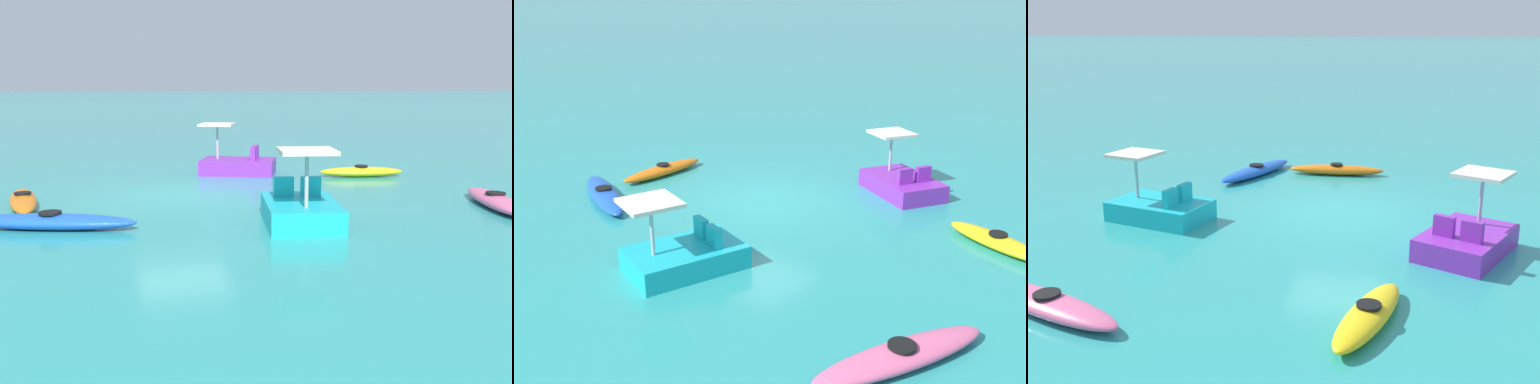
% 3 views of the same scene
% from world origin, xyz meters
% --- Properties ---
extents(ground_plane, '(600.00, 600.00, 0.00)m').
position_xyz_m(ground_plane, '(0.00, 0.00, 0.00)').
color(ground_plane, teal).
extents(kayak_blue, '(3.62, 1.94, 0.37)m').
position_xyz_m(kayak_blue, '(3.28, 3.15, 0.16)').
color(kayak_blue, blue).
rests_on(kayak_blue, ground_plane).
extents(kayak_yellow, '(2.77, 1.30, 0.37)m').
position_xyz_m(kayak_yellow, '(-6.13, -1.37, 0.16)').
color(kayak_yellow, yellow).
rests_on(kayak_yellow, ground_plane).
extents(kayak_pink, '(1.75, 3.38, 0.37)m').
position_xyz_m(kayak_pink, '(-6.95, 4.01, 0.16)').
color(kayak_pink, pink).
rests_on(kayak_pink, ground_plane).
extents(kayak_orange, '(0.89, 3.14, 0.37)m').
position_xyz_m(kayak_orange, '(3.98, 0.60, 0.16)').
color(kayak_orange, orange).
rests_on(kayak_orange, ground_plane).
extents(pedal_boat_cyan, '(2.00, 2.68, 1.68)m').
position_xyz_m(pedal_boat_cyan, '(-1.78, 4.29, 0.34)').
color(pedal_boat_cyan, '#19B7C6').
rests_on(pedal_boat_cyan, ground_plane).
extents(pedal_boat_purple, '(2.81, 2.37, 1.68)m').
position_xyz_m(pedal_boat_purple, '(-2.47, -3.14, 0.34)').
color(pedal_boat_purple, purple).
rests_on(pedal_boat_purple, ground_plane).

